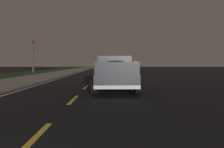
{
  "coord_description": "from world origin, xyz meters",
  "views": [
    {
      "loc": [
        -1.79,
        -1.47,
        1.47
      ],
      "look_at": [
        10.83,
        -1.6,
        0.91
      ],
      "focal_mm": 38.73,
      "sensor_mm": 36.0,
      "label": 1
    }
  ],
  "objects_px": {
    "sedan_red": "(112,68)",
    "pickup_truck": "(115,72)",
    "bare_tree_far": "(33,53)",
    "sedan_blue": "(113,69)"
  },
  "relations": [
    {
      "from": "pickup_truck",
      "to": "sedan_red",
      "type": "height_order",
      "value": "pickup_truck"
    },
    {
      "from": "sedan_blue",
      "to": "sedan_red",
      "type": "distance_m",
      "value": 10.44
    },
    {
      "from": "sedan_blue",
      "to": "bare_tree_far",
      "type": "distance_m",
      "value": 16.1
    },
    {
      "from": "sedan_red",
      "to": "pickup_truck",
      "type": "bearing_deg",
      "value": 179.62
    },
    {
      "from": "pickup_truck",
      "to": "sedan_blue",
      "type": "bearing_deg",
      "value": -0.43
    },
    {
      "from": "bare_tree_far",
      "to": "pickup_truck",
      "type": "bearing_deg",
      "value": -154.1
    },
    {
      "from": "sedan_blue",
      "to": "sedan_red",
      "type": "bearing_deg",
      "value": -0.3
    },
    {
      "from": "pickup_truck",
      "to": "bare_tree_far",
      "type": "bearing_deg",
      "value": 25.9
    },
    {
      "from": "sedan_blue",
      "to": "bare_tree_far",
      "type": "height_order",
      "value": "bare_tree_far"
    },
    {
      "from": "pickup_truck",
      "to": "sedan_blue",
      "type": "distance_m",
      "value": 15.48
    }
  ]
}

